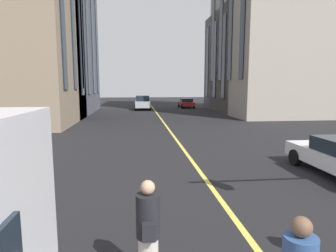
# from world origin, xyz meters

# --- Properties ---
(lane_centre_line) EXTENTS (80.00, 0.16, 0.01)m
(lane_centre_line) POSITION_xyz_m (20.00, 0.00, 0.00)
(lane_centre_line) COLOR #D8C64C
(lane_centre_line) RESTS_ON ground_plane
(car_silver_oncoming) EXTENTS (4.70, 2.14, 1.88)m
(car_silver_oncoming) POSITION_xyz_m (38.62, 1.56, 0.97)
(car_silver_oncoming) COLOR #B7BABF
(car_silver_oncoming) RESTS_ON ground_plane
(car_red_parked_b) EXTENTS (4.40, 1.95, 1.37)m
(car_red_parked_b) POSITION_xyz_m (41.56, -4.90, 0.70)
(car_red_parked_b) COLOR #B21E1E
(car_red_parked_b) RESTS_ON ground_plane
(pedestrian_companion) EXTENTS (0.50, 0.38, 1.75)m
(pedestrian_companion) POSITION_xyz_m (4.15, 2.16, 0.88)
(pedestrian_companion) COLOR beige
(pedestrian_companion) RESTS_ON ground_plane
(building_right_near) EXTENTS (11.38, 11.71, 12.29)m
(building_right_near) POSITION_xyz_m (35.71, -13.29, 6.15)
(building_right_near) COLOR #565B66
(building_right_near) RESTS_ON ground_plane
(building_left_far) EXTENTS (14.87, 12.81, 16.39)m
(building_left_far) POSITION_xyz_m (34.05, 13.85, 8.20)
(building_left_far) COLOR #565B66
(building_left_far) RESTS_ON ground_plane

